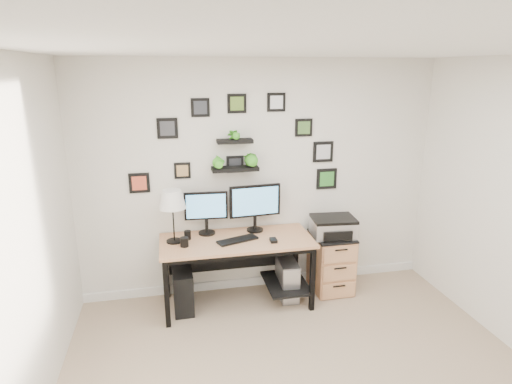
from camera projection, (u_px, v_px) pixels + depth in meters
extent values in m
plane|color=white|center=(334.00, 48.00, 2.52)|extent=(4.00, 4.00, 0.00)
plane|color=silver|center=(260.00, 179.00, 4.76)|extent=(4.00, 0.00, 4.00)
plane|color=silver|center=(0.00, 279.00, 2.49)|extent=(0.00, 4.00, 4.00)
cube|color=white|center=(260.00, 281.00, 5.10)|extent=(4.00, 0.03, 0.10)
cube|color=tan|center=(237.00, 241.00, 4.51)|extent=(1.60, 0.70, 0.03)
cube|color=black|center=(237.00, 244.00, 4.52)|extent=(1.54, 0.64, 0.05)
cube|color=black|center=(232.00, 252.00, 4.89)|extent=(1.44, 0.02, 0.41)
cube|color=black|center=(286.00, 283.00, 4.77)|extent=(0.45, 0.63, 0.03)
cube|color=black|center=(167.00, 294.00, 4.18)|extent=(0.05, 0.05, 0.72)
cube|color=black|center=(166.00, 267.00, 4.74)|extent=(0.05, 0.05, 0.72)
cube|color=black|center=(312.00, 279.00, 4.48)|extent=(0.05, 0.05, 0.72)
cube|color=black|center=(296.00, 256.00, 5.04)|extent=(0.05, 0.05, 0.72)
cylinder|color=black|center=(207.00, 233.00, 4.66)|extent=(0.19, 0.19, 0.02)
cylinder|color=black|center=(207.00, 226.00, 4.64)|extent=(0.04, 0.04, 0.16)
cube|color=black|center=(206.00, 206.00, 4.57)|extent=(0.46, 0.06, 0.30)
cube|color=#59A5D8|center=(206.00, 206.00, 4.55)|extent=(0.42, 0.03, 0.26)
cylinder|color=black|center=(255.00, 230.00, 4.74)|extent=(0.20, 0.20, 0.02)
cylinder|color=black|center=(255.00, 223.00, 4.72)|extent=(0.04, 0.04, 0.16)
cube|color=black|center=(255.00, 201.00, 4.64)|extent=(0.57, 0.07, 0.35)
cube|color=#59A5D8|center=(256.00, 201.00, 4.63)|extent=(0.51, 0.04, 0.30)
cube|color=black|center=(238.00, 240.00, 4.46)|extent=(0.45, 0.27, 0.02)
cube|color=black|center=(273.00, 240.00, 4.44)|extent=(0.07, 0.11, 0.03)
cylinder|color=black|center=(175.00, 241.00, 4.44)|extent=(0.17, 0.17, 0.02)
cylinder|color=black|center=(173.00, 218.00, 4.37)|extent=(0.01, 0.01, 0.51)
cone|color=white|center=(172.00, 199.00, 4.32)|extent=(0.27, 0.27, 0.19)
cylinder|color=black|center=(184.00, 242.00, 4.31)|extent=(0.08, 0.08, 0.10)
cylinder|color=black|center=(188.00, 235.00, 4.50)|extent=(0.07, 0.07, 0.09)
cube|color=black|center=(183.00, 289.00, 4.55)|extent=(0.21, 0.46, 0.45)
cube|color=gray|center=(287.00, 278.00, 4.80)|extent=(0.22, 0.44, 0.43)
cube|color=silver|center=(292.00, 288.00, 4.59)|extent=(0.17, 0.02, 0.40)
cube|color=tan|center=(331.00, 263.00, 4.93)|extent=(0.42, 0.50, 0.65)
cube|color=black|center=(332.00, 236.00, 4.84)|extent=(0.43, 0.51, 0.02)
cube|color=tan|center=(338.00, 290.00, 4.75)|extent=(0.39, 0.02, 0.18)
cylinder|color=black|center=(339.00, 286.00, 4.72)|extent=(0.14, 0.02, 0.02)
cube|color=tan|center=(340.00, 273.00, 4.69)|extent=(0.39, 0.02, 0.18)
cylinder|color=black|center=(340.00, 268.00, 4.66)|extent=(0.14, 0.02, 0.02)
cube|color=tan|center=(341.00, 255.00, 4.63)|extent=(0.39, 0.02, 0.18)
cylinder|color=black|center=(341.00, 250.00, 4.60)|extent=(0.14, 0.02, 0.02)
cube|color=silver|center=(333.00, 228.00, 4.80)|extent=(0.50, 0.40, 0.18)
cube|color=black|center=(334.00, 219.00, 4.77)|extent=(0.50, 0.40, 0.03)
cube|color=black|center=(338.00, 236.00, 4.62)|extent=(0.32, 0.05, 0.11)
cube|color=black|center=(235.00, 169.00, 4.58)|extent=(0.50, 0.18, 0.04)
cube|color=black|center=(235.00, 141.00, 4.49)|extent=(0.38, 0.15, 0.04)
imported|color=green|center=(219.00, 155.00, 4.50)|extent=(0.15, 0.12, 0.27)
imported|color=green|center=(251.00, 154.00, 4.57)|extent=(0.15, 0.15, 0.27)
imported|color=green|center=(235.00, 127.00, 4.44)|extent=(0.13, 0.09, 0.25)
cube|color=black|center=(237.00, 104.00, 4.47)|extent=(0.20, 0.02, 0.20)
cube|color=olive|center=(237.00, 104.00, 4.46)|extent=(0.14, 0.00, 0.14)
cube|color=black|center=(182.00, 171.00, 4.54)|extent=(0.17, 0.02, 0.17)
cube|color=#AB854F|center=(182.00, 171.00, 4.53)|extent=(0.12, 0.00, 0.12)
cube|color=black|center=(235.00, 164.00, 4.65)|extent=(0.19, 0.02, 0.19)
cube|color=#292A2F|center=(235.00, 164.00, 4.64)|extent=(0.13, 0.00, 0.13)
cube|color=black|center=(323.00, 152.00, 4.82)|extent=(0.23, 0.02, 0.23)
cube|color=silver|center=(323.00, 152.00, 4.81)|extent=(0.16, 0.00, 0.16)
cube|color=black|center=(139.00, 183.00, 4.49)|extent=(0.21, 0.02, 0.21)
cube|color=#D95033|center=(139.00, 183.00, 4.48)|extent=(0.15, 0.00, 0.15)
cube|color=black|center=(304.00, 128.00, 4.69)|extent=(0.20, 0.02, 0.20)
cube|color=#497334|center=(304.00, 128.00, 4.68)|extent=(0.14, 0.00, 0.14)
cube|color=black|center=(167.00, 128.00, 4.39)|extent=(0.21, 0.02, 0.21)
cube|color=#38383D|center=(167.00, 128.00, 4.38)|extent=(0.15, 0.00, 0.15)
cube|color=black|center=(276.00, 102.00, 4.55)|extent=(0.20, 0.02, 0.20)
cube|color=white|center=(277.00, 102.00, 4.54)|extent=(0.14, 0.00, 0.14)
cube|color=black|center=(327.00, 179.00, 4.92)|extent=(0.24, 0.02, 0.24)
cube|color=#348831|center=(327.00, 179.00, 4.91)|extent=(0.17, 0.00, 0.17)
cube|color=black|center=(200.00, 108.00, 4.40)|extent=(0.19, 0.02, 0.19)
cube|color=#2E3137|center=(200.00, 108.00, 4.39)|extent=(0.13, 0.00, 0.13)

